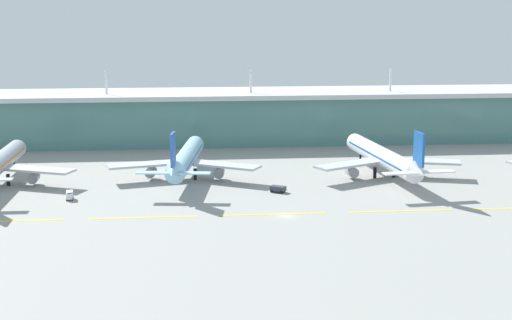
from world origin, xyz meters
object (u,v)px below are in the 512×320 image
Objects in this scene: airliner_far_middle at (383,157)px; pushback_tug at (278,189)px; baggage_cart at (70,195)px; airliner_near_middle at (185,159)px.

pushback_tug is (-35.98, -17.38, -5.35)m from airliner_far_middle.
baggage_cart is at bearing -177.01° from pushback_tug.
airliner_near_middle is 11.81× the size of pushback_tug.
airliner_near_middle is 63.06m from airliner_far_middle.
baggage_cart is at bearing -144.34° from airliner_near_middle.
airliner_far_middle is 97.99m from baggage_cart.
airliner_far_middle reaches higher than pushback_tug.
airliner_near_middle is at bearing 143.02° from pushback_tug.
baggage_cart reaches higher than pushback_tug.
airliner_far_middle is 12.89× the size of pushback_tug.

